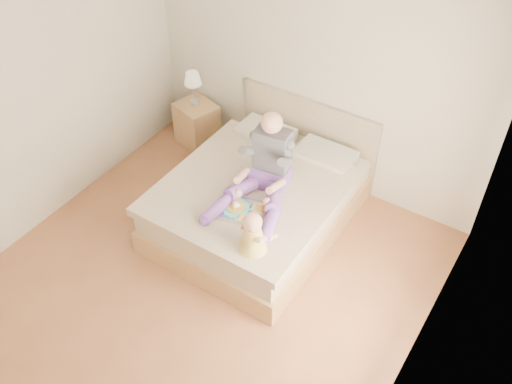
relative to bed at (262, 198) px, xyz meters
The scene contains 7 objects.
room 1.61m from the bed, 85.70° to the right, with size 4.02×4.22×2.71m.
bed is the anchor object (origin of this frame).
nightstand 1.60m from the bed, 152.78° to the left, with size 0.55×0.52×0.56m.
lamp 1.75m from the bed, 152.36° to the left, with size 0.21×0.21×0.42m.
adult 0.58m from the bed, 50.60° to the right, with size 0.72×1.07×0.86m.
tray 0.63m from the bed, 74.95° to the right, with size 0.53×0.46×0.13m.
baby 1.10m from the bed, 61.67° to the right, with size 0.29×0.39×0.43m.
Camera 1 is at (2.38, -2.68, 4.44)m, focal length 40.00 mm.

